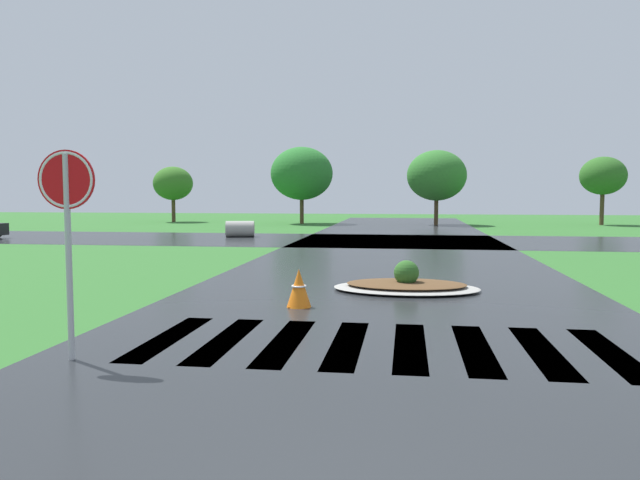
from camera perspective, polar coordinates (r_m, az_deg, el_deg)
asphalt_roadway at (r=13.73m, az=6.47°, el=-4.70°), size 9.14×80.00×0.01m
asphalt_cross_road at (r=27.90m, az=7.34°, el=-0.07°), size 90.00×8.22×0.01m
crosswalk_stripes at (r=8.87m, az=5.50°, el=-9.77°), size 6.75×2.88×0.01m
stop_sign at (r=8.43m, az=-22.66°, el=3.12°), size 0.76×0.08×2.73m
median_island at (r=13.73m, az=8.10°, el=-4.18°), size 3.25×2.07×0.68m
drainage_pipe_stack at (r=30.33m, az=-7.51°, el=1.03°), size 1.52×1.06×0.80m
traffic_cone at (r=11.61m, az=-1.99°, el=-4.56°), size 0.47×0.47×0.74m
background_treeline at (r=42.94m, az=8.84°, el=5.99°), size 43.72×5.06×5.43m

